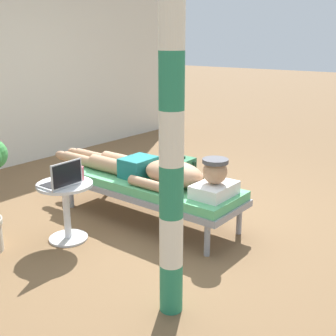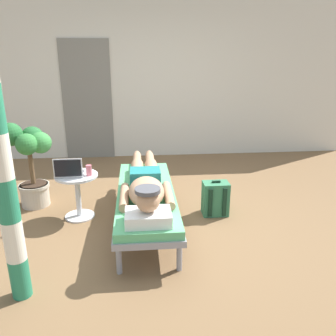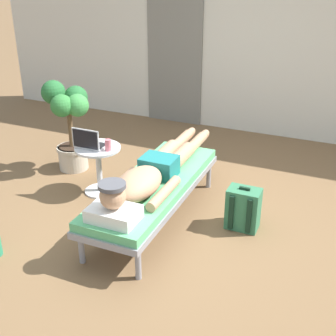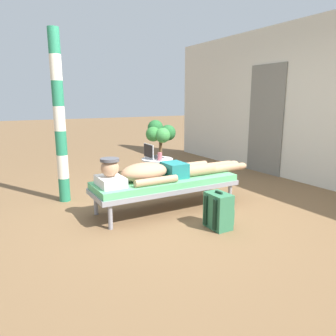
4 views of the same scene
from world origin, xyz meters
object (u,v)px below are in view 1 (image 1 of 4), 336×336
Objects in this scene: laptop at (62,180)px; lounge_chair at (149,186)px; backpack at (181,176)px; person_reclining at (154,170)px; drink_glass at (80,173)px; porch_post at (171,138)px; side_table at (66,202)px.

lounge_chair is at bearing -15.51° from laptop.
laptop is at bearing 179.36° from backpack.
person_reclining is at bearing -160.87° from backpack.
lounge_chair is 6.13× the size of laptop.
drink_glass is at bearing 158.36° from lounge_chair.
drink_glass is at bearing 152.90° from person_reclining.
backpack is at bearing -0.64° from laptop.
side_table is at bearing 79.58° from porch_post.
lounge_chair is 0.82× the size of porch_post.
lounge_chair is 3.64× the size of side_table.
person_reclining is 5.12× the size of backpack.
side_table reaches higher than backpack.
laptop reaches higher than person_reclining.
lounge_chair is 1.68m from porch_post.
porch_post is (-1.02, -1.00, 0.64)m from person_reclining.
laptop is at bearing 164.49° from lounge_chair.
person_reclining reaches higher than backpack.
backpack is at bearing -2.51° from side_table.
side_table is 1.59m from porch_post.
porch_post is at bearing -106.85° from drink_glass.
laptop is at bearing -139.48° from side_table.
side_table is 1.23× the size of backpack.
laptop is 0.21m from drink_glass.
drink_glass is (0.15, -0.04, 0.23)m from side_table.
backpack is (1.44, -0.03, -0.39)m from drink_glass.
backpack is 2.44m from porch_post.
person_reclining is (0.00, -0.07, 0.17)m from lounge_chair.
porch_post is (-1.02, -1.07, 0.81)m from lounge_chair.
lounge_chair is at bearing -165.44° from backpack.
person_reclining is 0.92m from backpack.
porch_post is at bearing -100.42° from side_table.
lounge_chair is 0.86m from backpack.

